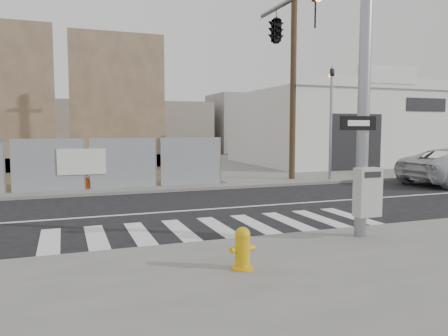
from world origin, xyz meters
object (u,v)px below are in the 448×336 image
object	(u,v)px
auto_shop	(335,128)
traffic_cone_d	(87,179)
signal_pole	(300,45)
fire_hydrant	(243,248)

from	to	relation	value
auto_shop	traffic_cone_d	world-z (taller)	auto_shop
signal_pole	fire_hydrant	size ratio (longest dim) A/B	9.66
signal_pole	fire_hydrant	bearing A→B (deg)	-130.13
signal_pole	auto_shop	bearing A→B (deg)	52.54
auto_shop	traffic_cone_d	bearing A→B (deg)	-155.35
traffic_cone_d	fire_hydrant	bearing A→B (deg)	-80.05
auto_shop	traffic_cone_d	distance (m)	18.61
signal_pole	traffic_cone_d	world-z (taller)	signal_pole
signal_pole	fire_hydrant	distance (m)	6.72
fire_hydrant	traffic_cone_d	xyz separation A→B (m)	(-1.97, 11.25, 0.01)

